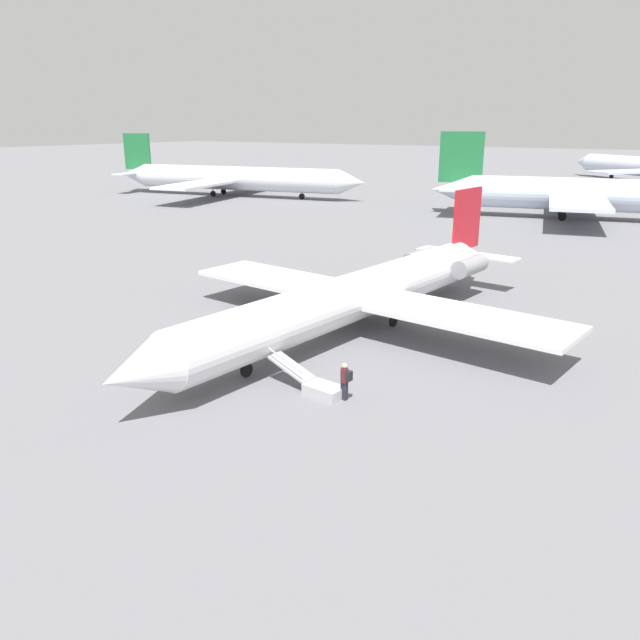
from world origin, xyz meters
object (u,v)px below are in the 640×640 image
(airplane_far_left, at_px, (582,194))
(boarding_stairs, at_px, (317,385))
(airplane_main, at_px, (362,294))
(passenger, at_px, (345,379))
(airplane_taxiing_distant, at_px, (232,178))

(airplane_far_left, relative_size, boarding_stairs, 9.51)
(airplane_main, xyz_separation_m, passenger, (9.21, 4.37, -1.18))
(airplane_taxiing_distant, xyz_separation_m, boarding_stairs, (59.92, 56.40, -2.64))
(airplane_taxiing_distant, relative_size, passenger, 26.29)
(airplane_main, distance_m, passenger, 10.26)
(airplane_main, relative_size, airplane_taxiing_distant, 0.72)
(airplane_taxiing_distant, bearing_deg, airplane_far_left, -7.48)
(airplane_taxiing_distant, distance_m, passenger, 83.23)
(airplane_main, distance_m, boarding_stairs, 9.92)
(airplane_main, bearing_deg, passenger, 31.56)
(airplane_far_left, bearing_deg, airplane_taxiing_distant, 170.11)
(airplane_taxiing_distant, relative_size, boarding_stairs, 11.15)
(airplane_main, height_order, passenger, airplane_main)
(airplane_taxiing_distant, xyz_separation_m, passenger, (59.83, 57.82, -2.02))
(passenger, bearing_deg, boarding_stairs, 9.51)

